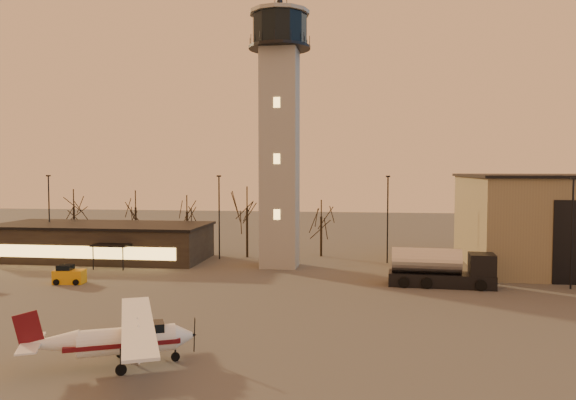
{
  "coord_description": "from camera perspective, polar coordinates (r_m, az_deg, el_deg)",
  "views": [
    {
      "loc": [
        9.53,
        -31.49,
        10.93
      ],
      "look_at": [
        3.31,
        13.0,
        8.42
      ],
      "focal_mm": 35.0,
      "sensor_mm": 36.0,
      "label": 1
    }
  ],
  "objects": [
    {
      "name": "light_poles",
      "position": [
        63.38,
        -0.26,
        -1.8
      ],
      "size": [
        58.5,
        12.25,
        10.14
      ],
      "color": "black",
      "rests_on": "ground"
    },
    {
      "name": "tree_row",
      "position": [
        74.54,
        -10.22,
        -0.69
      ],
      "size": [
        37.2,
        9.2,
        8.8
      ],
      "color": "black",
      "rests_on": "ground"
    },
    {
      "name": "service_cart",
      "position": [
        57.78,
        -21.37,
        -7.25
      ],
      "size": [
        2.94,
        2.04,
        1.77
      ],
      "rotation": [
        0.0,
        0.0,
        0.11
      ],
      "color": "orange",
      "rests_on": "ground"
    },
    {
      "name": "terminal",
      "position": [
        71.41,
        -18.36,
        -4.02
      ],
      "size": [
        25.4,
        12.2,
        4.3
      ],
      "color": "black",
      "rests_on": "ground"
    },
    {
      "name": "fuel_truck",
      "position": [
        54.41,
        15.25,
        -7.0
      ],
      "size": [
        9.72,
        3.62,
        3.55
      ],
      "rotation": [
        0.0,
        0.0,
        -0.06
      ],
      "color": "black",
      "rests_on": "ground"
    },
    {
      "name": "ground",
      "position": [
        34.67,
        -8.73,
        -15.22
      ],
      "size": [
        220.0,
        220.0,
        0.0
      ],
      "primitive_type": "plane",
      "color": "#43403E",
      "rests_on": "ground"
    },
    {
      "name": "cessna_front",
      "position": [
        33.3,
        -15.75,
        -13.94
      ],
      "size": [
        10.09,
        12.11,
        3.47
      ],
      "rotation": [
        0.0,
        0.0,
        0.42
      ],
      "color": "white",
      "rests_on": "ground"
    },
    {
      "name": "control_tower",
      "position": [
        62.46,
        -0.86,
        8.15
      ],
      "size": [
        6.8,
        6.8,
        32.6
      ],
      "color": "#989590",
      "rests_on": "ground"
    }
  ]
}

